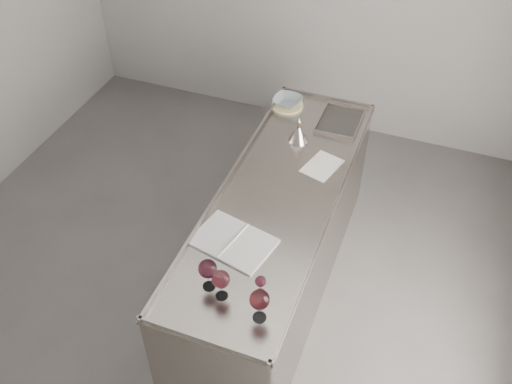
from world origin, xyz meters
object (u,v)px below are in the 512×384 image
at_px(wine_glass_middle, 221,280).
at_px(wine_glass_small, 260,282).
at_px(wine_glass_right, 260,300).
at_px(wine_funnel, 298,134).
at_px(notebook, 233,241).
at_px(counter, 277,242).
at_px(ceramic_bowl, 288,101).
at_px(wine_glass_left, 208,269).

xyz_separation_m(wine_glass_middle, wine_glass_small, (0.19, 0.10, -0.05)).
relative_size(wine_glass_right, wine_glass_small, 1.68).
bearing_deg(wine_glass_right, wine_funnel, 100.08).
xyz_separation_m(wine_glass_middle, notebook, (-0.09, 0.39, -0.13)).
xyz_separation_m(wine_glass_right, notebook, (-0.34, 0.45, -0.14)).
distance_m(wine_glass_right, wine_funnel, 1.57).
relative_size(counter, wine_glass_right, 11.34).
bearing_deg(counter, ceramic_bowl, 105.21).
relative_size(notebook, wine_funnel, 2.52).
height_order(wine_glass_middle, wine_glass_right, wine_glass_right).
distance_m(wine_glass_middle, wine_glass_small, 0.22).
bearing_deg(ceramic_bowl, wine_funnel, -61.81).
bearing_deg(wine_glass_small, notebook, 134.24).
height_order(wine_glass_middle, ceramic_bowl, wine_glass_middle).
relative_size(wine_glass_right, ceramic_bowl, 0.97).
relative_size(wine_glass_middle, wine_glass_right, 0.93).
bearing_deg(wine_glass_small, counter, 101.78).
height_order(counter, wine_glass_small, wine_glass_small).
height_order(counter, notebook, counter).
bearing_deg(notebook, counter, 89.30).
distance_m(counter, ceramic_bowl, 1.15).
bearing_deg(counter, notebook, -103.45).
height_order(wine_glass_left, notebook, wine_glass_left).
xyz_separation_m(wine_glass_left, wine_glass_middle, (0.09, -0.04, -0.01)).
xyz_separation_m(counter, ceramic_bowl, (-0.27, 0.99, 0.52)).
relative_size(wine_glass_middle, wine_funnel, 0.94).
xyz_separation_m(counter, notebook, (-0.12, -0.50, 0.47)).
height_order(counter, wine_glass_right, wine_glass_right).
bearing_deg(notebook, ceramic_bowl, 108.50).
bearing_deg(wine_glass_small, wine_glass_middle, -152.36).
distance_m(notebook, wine_funnel, 1.09).
distance_m(counter, wine_glass_small, 0.98).
bearing_deg(ceramic_bowl, wine_glass_small, -76.30).
xyz_separation_m(wine_glass_right, wine_funnel, (-0.27, 1.54, -0.09)).
height_order(wine_glass_left, wine_glass_middle, wine_glass_left).
bearing_deg(wine_glass_left, ceramic_bowl, 94.69).
distance_m(wine_glass_middle, ceramic_bowl, 1.90).
bearing_deg(ceramic_bowl, wine_glass_left, -85.31).
distance_m(counter, notebook, 0.70).
bearing_deg(wine_glass_left, wine_glass_right, -15.78).
xyz_separation_m(wine_glass_middle, wine_funnel, (-0.03, 1.48, -0.08)).
xyz_separation_m(wine_glass_left, wine_glass_right, (0.34, -0.10, 0.00)).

